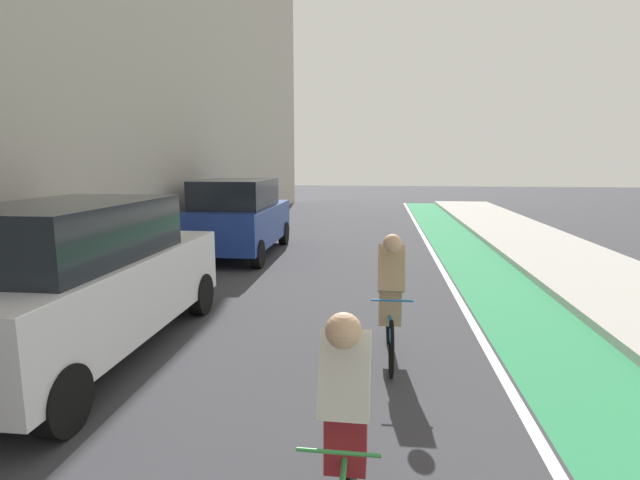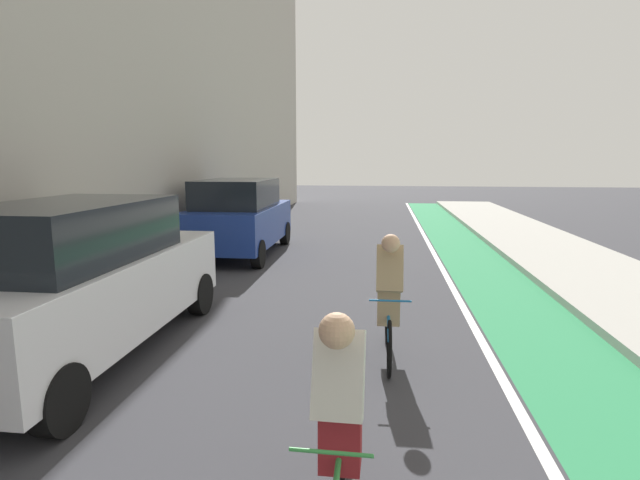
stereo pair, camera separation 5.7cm
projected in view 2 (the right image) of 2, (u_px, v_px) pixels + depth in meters
The scene contains 8 objects.
ground_plane at pixel (336, 292), 9.19m from camera, with size 77.69×77.69×0.00m, color #38383D.
bike_lane_paint at pixel (485, 273), 10.75m from camera, with size 1.60×35.32×0.00m, color #2D8451.
lane_divider_stripe at pixel (444, 272), 10.86m from camera, with size 0.12×35.32×0.00m, color white.
sidewalk_right at pixel (594, 273), 10.45m from camera, with size 2.92×35.32×0.14m, color #A8A59E.
parked_suv_white at pixel (80, 278), 6.04m from camera, with size 1.93×4.64×1.98m.
parked_suv_blue at pixel (239, 216), 12.72m from camera, with size 2.03×4.37×1.98m.
cyclist_mid at pixel (339, 418), 3.17m from camera, with size 0.48×1.65×1.58m.
cyclist_trailing at pixel (389, 293), 6.00m from camera, with size 0.48×1.72×1.61m.
Camera 2 is at (0.83, 4.79, 2.47)m, focal length 27.21 mm.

